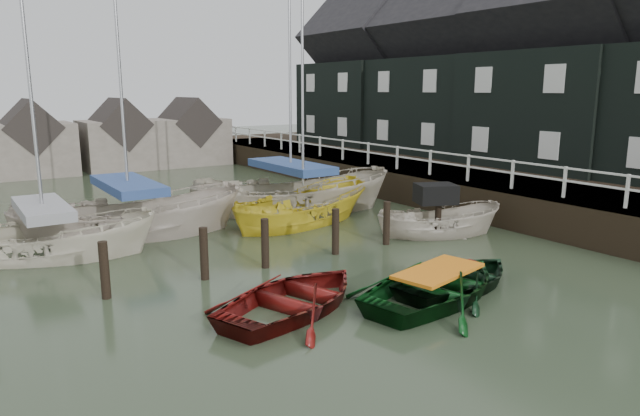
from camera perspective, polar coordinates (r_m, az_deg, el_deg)
ground at (r=14.36m, az=4.60°, el=-8.17°), size 120.00×120.00×0.00m
pier at (r=27.57m, az=7.20°, el=2.96°), size 3.04×32.00×2.70m
land_strip at (r=31.54m, az=14.78°, el=2.47°), size 14.00×38.00×1.50m
quay_houses at (r=30.30m, az=17.29°, el=12.76°), size 6.52×28.14×10.01m
mooring_pilings at (r=16.01m, az=-5.23°, el=-4.19°), size 13.72×0.22×1.80m
far_sheds at (r=37.82m, az=-19.65°, el=6.50°), size 14.00×4.08×4.39m
rowboat_red at (r=13.11m, az=-2.41°, el=-10.13°), size 5.03×4.31×0.88m
rowboat_green at (r=14.03m, az=11.65°, el=-8.87°), size 5.16×4.18×0.94m
rowboat_dkgreen at (r=14.86m, az=13.67°, el=-7.77°), size 4.34×3.38×0.82m
motorboat at (r=19.84m, az=11.73°, el=-2.46°), size 4.63×3.22×2.59m
sailboat_a at (r=18.86m, az=-25.63°, el=-4.24°), size 6.78×4.78×10.77m
sailboat_b at (r=20.58m, az=-18.37°, el=-2.41°), size 8.07×4.75×12.25m
sailboat_c at (r=21.52m, az=-1.67°, el=-1.33°), size 6.98×3.98×10.55m
sailboat_d at (r=23.42m, az=-2.89°, el=-0.14°), size 8.65×6.03×13.76m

